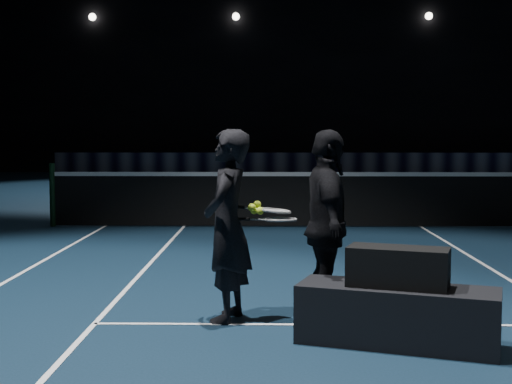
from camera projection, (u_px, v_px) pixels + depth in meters
The scene contains 16 objects.
floor at pixel (421, 227), 12.31m from camera, with size 36.00×36.00×0.00m, color black.
wall_back at pixel (331, 53), 29.85m from camera, with size 30.00×30.00×0.00m, color black.
court_lines at pixel (421, 227), 12.31m from camera, with size 10.98×23.78×0.01m, color white, non-canonical shape.
net_post_left at pixel (53, 195), 12.37m from camera, with size 0.10×0.10×1.10m, color black.
net_mesh at pixel (422, 201), 12.27m from camera, with size 12.80×0.02×0.86m, color black.
net_tape at pixel (422, 174), 12.23m from camera, with size 12.80×0.03×0.07m, color white.
sponsor_backdrop at pixel (336, 164), 27.72m from camera, with size 22.00×0.15×0.90m, color black.
fixtures_far at pixel (332, 16), 29.53m from camera, with size 20.00×0.30×0.30m, color white, non-canonical shape.
player_bench at pixel (397, 316), 5.39m from camera, with size 1.49×0.50×0.45m, color black.
racket_bag at pixel (398, 267), 5.36m from camera, with size 0.75×0.32×0.30m, color black.
bag_signature at pixel (402, 271), 5.20m from camera, with size 0.35×0.00×0.10m, color white.
player_a at pixel (227, 226), 6.06m from camera, with size 0.60×0.39×1.64m, color black.
player_b at pixel (327, 226), 6.02m from camera, with size 0.96×0.40×1.64m, color black.
racket_lower at pixel (280, 219), 6.04m from camera, with size 0.68×0.22×0.03m, color black, non-canonical shape.
racket_upper at pixel (274, 211), 6.07m from camera, with size 0.68×0.22×0.03m, color black, non-canonical shape.
tennis_balls at pixel (257, 209), 6.04m from camera, with size 0.12×0.10×0.12m, color #96BF28, non-canonical shape.
Camera 1 is at (-2.65, -12.27, 1.59)m, focal length 50.00 mm.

